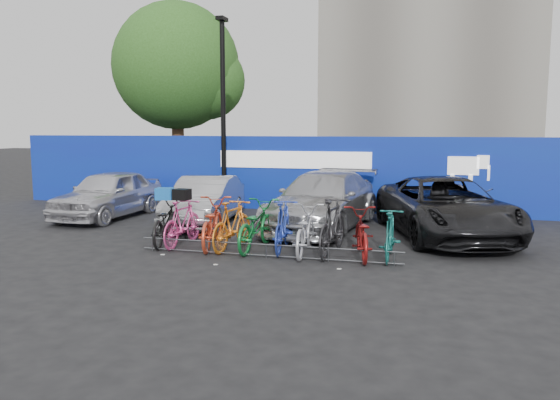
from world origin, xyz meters
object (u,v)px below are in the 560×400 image
(bike_1, at_px, (183,223))
(bike_2, at_px, (212,223))
(bike_9, at_px, (390,235))
(lamppost, at_px, (223,109))
(car_0, at_px, (108,194))
(bike_3, at_px, (232,225))
(bike_4, at_px, (256,226))
(bike_6, at_px, (305,230))
(tree, at_px, (182,69))
(bike_8, at_px, (361,234))
(bike_0, at_px, (165,222))
(bike_rack, at_px, (266,250))
(car_2, at_px, (323,201))
(bike_5, at_px, (283,226))
(car_1, at_px, (205,201))
(bike_7, at_px, (332,227))
(car_3, at_px, (445,207))

(bike_1, height_order, bike_2, bike_2)
(bike_9, bearing_deg, lamppost, -43.35)
(lamppost, height_order, car_0, lamppost)
(bike_3, bearing_deg, lamppost, -60.41)
(bike_4, bearing_deg, bike_6, 175.91)
(bike_1, bearing_deg, tree, -62.83)
(tree, bearing_deg, bike_8, -49.43)
(bike_0, xyz_separation_m, bike_9, (5.11, -0.19, -0.01))
(bike_rack, distance_m, bike_9, 2.55)
(bike_2, distance_m, bike_3, 0.53)
(lamppost, bearing_deg, bike_0, -83.90)
(bike_0, bearing_deg, car_2, -148.04)
(lamppost, bearing_deg, bike_rack, -61.93)
(car_2, relative_size, bike_4, 2.50)
(bike_1, relative_size, bike_3, 0.97)
(bike_4, xyz_separation_m, bike_5, (0.63, -0.01, 0.02))
(lamppost, distance_m, bike_rack, 7.48)
(lamppost, xyz_separation_m, car_1, (0.44, -2.66, -2.61))
(tree, relative_size, bike_1, 4.43)
(car_0, bearing_deg, bike_3, -29.95)
(lamppost, relative_size, bike_9, 3.60)
(car_2, relative_size, bike_0, 2.60)
(bike_rack, xyz_separation_m, bike_7, (1.27, 0.63, 0.44))
(bike_8, bearing_deg, tree, -61.04)
(bike_6, height_order, bike_7, bike_7)
(car_2, xyz_separation_m, bike_9, (1.97, -3.12, -0.23))
(bike_6, bearing_deg, bike_9, 176.27)
(bike_rack, distance_m, bike_1, 2.29)
(bike_7, bearing_deg, bike_5, 2.61)
(bike_7, relative_size, bike_9, 1.18)
(tree, height_order, bike_6, tree)
(bike_8, bearing_deg, bike_9, 168.14)
(lamppost, height_order, bike_1, lamppost)
(lamppost, xyz_separation_m, car_0, (-2.81, -2.31, -2.56))
(bike_2, bearing_deg, tree, -73.31)
(bike_rack, relative_size, bike_6, 2.88)
(bike_5, bearing_deg, car_2, -101.29)
(bike_3, bearing_deg, bike_0, 2.30)
(bike_3, bearing_deg, tree, -52.93)
(bike_5, relative_size, bike_6, 0.96)
(bike_rack, distance_m, bike_2, 1.66)
(bike_rack, xyz_separation_m, car_3, (3.62, 3.24, 0.57))
(bike_rack, xyz_separation_m, bike_5, (0.18, 0.67, 0.40))
(tree, distance_m, car_0, 8.25)
(tree, relative_size, car_3, 1.48)
(bike_4, bearing_deg, bike_1, 4.72)
(bike_6, xyz_separation_m, bike_7, (0.58, 0.08, 0.09))
(bike_rack, xyz_separation_m, bike_0, (-2.64, 0.72, 0.36))
(car_0, relative_size, bike_9, 2.46)
(car_3, distance_m, bike_7, 3.52)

